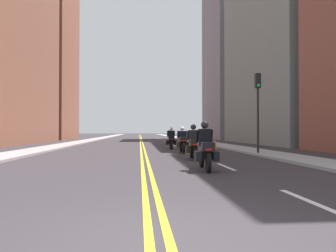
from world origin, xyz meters
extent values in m
plane|color=#312C30|center=(0.00, 48.00, 0.00)|extent=(264.00, 264.00, 0.00)
cube|color=gray|center=(-6.90, 48.00, 0.06)|extent=(2.08, 144.00, 0.12)
cube|color=#949A9C|center=(6.90, 48.00, 0.06)|extent=(2.08, 144.00, 0.12)
cube|color=yellow|center=(-0.12, 48.00, 0.00)|extent=(0.12, 132.00, 0.01)
cube|color=yellow|center=(0.12, 48.00, 0.00)|extent=(0.12, 132.00, 0.01)
cube|color=silver|center=(2.93, 2.00, 0.00)|extent=(0.14, 2.40, 0.01)
cube|color=silver|center=(2.93, 8.00, 0.00)|extent=(0.14, 2.40, 0.01)
cube|color=silver|center=(2.93, 14.00, 0.00)|extent=(0.14, 2.40, 0.01)
cube|color=silver|center=(2.93, 20.00, 0.00)|extent=(0.14, 2.40, 0.01)
cube|color=silver|center=(2.93, 26.00, 0.00)|extent=(0.14, 2.40, 0.01)
cube|color=silver|center=(2.93, 32.00, 0.00)|extent=(0.14, 2.40, 0.01)
cube|color=silver|center=(2.93, 38.00, 0.00)|extent=(0.14, 2.40, 0.01)
cube|color=silver|center=(2.93, 44.00, 0.00)|extent=(0.14, 2.40, 0.01)
cube|color=silver|center=(2.93, 50.00, 0.00)|extent=(0.14, 2.40, 0.01)
cube|color=silver|center=(2.93, 56.00, 0.00)|extent=(0.14, 2.40, 0.01)
cube|color=slate|center=(14.75, 29.71, 10.71)|extent=(7.28, 19.21, 21.42)
cube|color=#2D3847|center=(18.41, 29.71, 5.35)|extent=(0.04, 16.14, 0.90)
cube|color=brown|center=(-15.66, 50.13, 15.18)|extent=(9.10, 13.51, 30.36)
cube|color=#2D3847|center=(-20.23, 50.13, 7.59)|extent=(0.04, 11.35, 0.90)
cube|color=#2D3847|center=(-20.23, 50.13, 13.16)|extent=(0.04, 11.35, 0.90)
cube|color=#2D3847|center=(-20.23, 50.13, 18.72)|extent=(0.04, 11.35, 0.90)
cube|color=slate|center=(14.52, 48.43, 14.76)|extent=(6.83, 13.41, 29.52)
cube|color=#2D3847|center=(17.96, 48.43, 7.38)|extent=(0.04, 11.27, 0.90)
cube|color=#2D3847|center=(17.96, 48.43, 15.50)|extent=(0.04, 11.27, 0.90)
cylinder|color=black|center=(2.00, 7.87, 0.32)|extent=(0.14, 0.64, 0.64)
cylinder|color=black|center=(1.92, 6.31, 0.32)|extent=(0.14, 0.64, 0.64)
cube|color=silver|center=(2.00, 7.87, 0.66)|extent=(0.16, 0.33, 0.04)
cube|color=black|center=(1.96, 7.09, 0.60)|extent=(0.38, 1.21, 0.40)
cube|color=black|center=(1.92, 6.39, 0.82)|extent=(0.42, 0.38, 0.28)
cube|color=red|center=(1.91, 6.20, 0.74)|extent=(0.20, 0.04, 0.06)
cube|color=black|center=(1.66, 6.64, 0.50)|extent=(0.22, 0.45, 0.32)
cube|color=black|center=(2.21, 6.61, 0.50)|extent=(0.22, 0.45, 0.32)
cube|color=#B2C1CC|center=(1.99, 7.59, 0.98)|extent=(0.37, 0.14, 0.36)
cube|color=black|center=(1.96, 7.04, 1.09)|extent=(0.41, 0.28, 0.59)
cylinder|color=black|center=(1.72, 7.20, 1.14)|extent=(0.11, 0.29, 0.45)
cylinder|color=black|center=(2.20, 7.18, 1.14)|extent=(0.11, 0.29, 0.45)
sphere|color=black|center=(1.96, 7.07, 1.53)|extent=(0.26, 0.26, 0.26)
cylinder|color=black|center=(2.30, 12.00, 0.30)|extent=(0.17, 0.61, 0.61)
cylinder|color=black|center=(2.21, 10.51, 0.30)|extent=(0.17, 0.61, 0.61)
cube|color=silver|center=(2.30, 12.00, 0.63)|extent=(0.16, 0.33, 0.04)
cube|color=black|center=(2.26, 11.25, 0.58)|extent=(0.38, 1.15, 0.40)
cube|color=black|center=(2.22, 10.58, 0.80)|extent=(0.42, 0.38, 0.28)
cube|color=red|center=(2.21, 10.39, 0.72)|extent=(0.20, 0.04, 0.06)
cube|color=black|center=(1.95, 10.82, 0.48)|extent=(0.22, 0.45, 0.32)
cube|color=black|center=(2.51, 10.79, 0.48)|extent=(0.22, 0.45, 0.32)
cube|color=#B2C1CC|center=(2.28, 11.73, 0.96)|extent=(0.37, 0.14, 0.36)
cube|color=black|center=(2.25, 11.20, 1.07)|extent=(0.41, 0.28, 0.58)
cylinder|color=black|center=(2.02, 11.37, 1.12)|extent=(0.12, 0.29, 0.45)
cylinder|color=black|center=(2.50, 11.34, 1.12)|extent=(0.12, 0.29, 0.45)
sphere|color=black|center=(2.26, 11.23, 1.50)|extent=(0.26, 0.26, 0.26)
cylinder|color=black|center=(2.35, 16.60, 0.33)|extent=(0.13, 0.66, 0.66)
cylinder|color=black|center=(2.32, 15.13, 0.33)|extent=(0.13, 0.66, 0.66)
cube|color=silver|center=(2.35, 16.60, 0.68)|extent=(0.15, 0.32, 0.04)
cube|color=black|center=(2.34, 15.86, 0.61)|extent=(0.34, 1.12, 0.40)
cube|color=black|center=(2.32, 15.20, 0.83)|extent=(0.41, 0.37, 0.28)
cube|color=red|center=(2.32, 15.01, 0.75)|extent=(0.20, 0.03, 0.06)
cube|color=black|center=(2.05, 15.43, 0.51)|extent=(0.21, 0.44, 0.32)
cube|color=black|center=(2.61, 15.42, 0.51)|extent=(0.21, 0.44, 0.32)
cube|color=#B2C1CC|center=(2.35, 16.33, 0.99)|extent=(0.36, 0.13, 0.36)
cube|color=black|center=(2.34, 15.81, 1.06)|extent=(0.40, 0.27, 0.50)
cylinder|color=black|center=(2.10, 15.97, 1.11)|extent=(0.11, 0.28, 0.45)
cylinder|color=black|center=(2.58, 15.96, 1.11)|extent=(0.11, 0.28, 0.45)
sphere|color=white|center=(2.34, 15.84, 1.46)|extent=(0.26, 0.26, 0.26)
cylinder|color=black|center=(2.11, 20.96, 0.31)|extent=(0.16, 0.62, 0.62)
cylinder|color=black|center=(2.04, 19.34, 0.31)|extent=(0.16, 0.62, 0.62)
cube|color=silver|center=(2.11, 20.96, 0.64)|extent=(0.15, 0.33, 0.04)
cube|color=black|center=(2.07, 20.15, 0.59)|extent=(0.37, 1.24, 0.40)
cube|color=black|center=(2.04, 19.42, 0.81)|extent=(0.42, 0.38, 0.28)
cube|color=red|center=(2.03, 19.23, 0.73)|extent=(0.20, 0.04, 0.06)
cube|color=black|center=(1.77, 19.68, 0.49)|extent=(0.22, 0.45, 0.32)
cube|color=black|center=(2.33, 19.65, 0.49)|extent=(0.22, 0.45, 0.32)
cube|color=#B2C1CC|center=(2.09, 20.67, 0.97)|extent=(0.36, 0.14, 0.36)
cube|color=black|center=(2.07, 20.10, 1.07)|extent=(0.41, 0.28, 0.56)
cylinder|color=black|center=(1.84, 20.26, 1.12)|extent=(0.11, 0.28, 0.45)
cylinder|color=black|center=(2.32, 20.24, 1.12)|extent=(0.11, 0.28, 0.45)
sphere|color=white|center=(2.07, 20.13, 1.49)|extent=(0.26, 0.26, 0.26)
cube|color=black|center=(4.92, 18.33, 0.01)|extent=(0.32, 0.32, 0.03)
cone|color=orange|center=(4.92, 18.33, 0.43)|extent=(0.25, 0.25, 0.80)
cylinder|color=white|center=(4.92, 18.33, 0.53)|extent=(0.17, 0.17, 0.08)
cylinder|color=black|center=(6.26, 13.72, 1.87)|extent=(0.12, 0.12, 3.73)
cube|color=black|center=(6.26, 13.72, 4.08)|extent=(0.28, 0.28, 0.80)
sphere|color=green|center=(6.26, 13.57, 3.80)|extent=(0.18, 0.18, 0.18)
camera|label=1|loc=(-0.24, -3.89, 1.31)|focal=35.28mm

